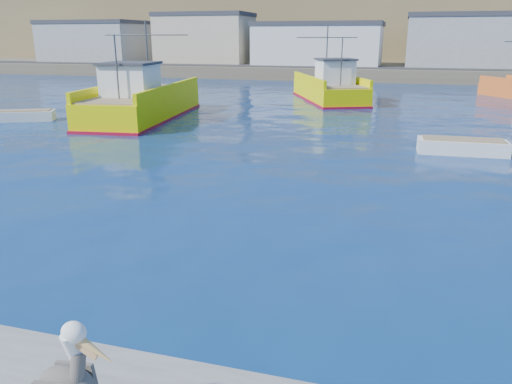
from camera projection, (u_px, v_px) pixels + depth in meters
ground at (268, 303)px, 10.98m from camera, size 260.00×260.00×0.00m
dock_bollards at (249, 380)px, 7.51m from camera, size 36.20×0.20×0.30m
far_shore at (397, 21)px, 108.45m from camera, size 200.00×81.00×24.00m
trawler_yellow_a at (142, 102)px, 35.43m from camera, size 6.31×14.01×6.80m
trawler_yellow_b at (330, 89)px, 45.50m from camera, size 8.67×12.76×6.62m
skiff_left at (23, 117)px, 34.72m from camera, size 4.41×3.13×0.91m
skiff_mid at (462, 148)px, 24.94m from camera, size 4.30×1.64×0.93m
pelican at (69, 378)px, 6.76m from camera, size 1.28×0.55×1.58m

